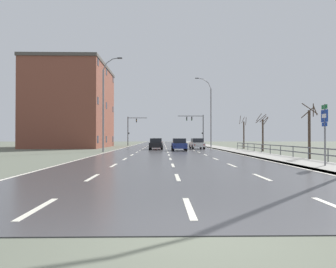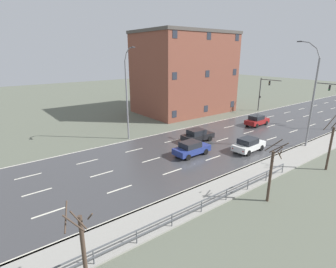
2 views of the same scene
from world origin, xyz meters
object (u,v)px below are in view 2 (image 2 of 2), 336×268
(street_lamp_midground, at_px, (312,98))
(brick_building, at_px, (184,73))
(street_lamp_left_bank, at_px, (127,96))
(car_near_left, at_px, (249,145))
(car_mid_centre, at_px, (191,148))
(car_far_right, at_px, (257,120))
(car_near_right, at_px, (197,135))
(traffic_signal_left, at_px, (263,90))

(street_lamp_midground, relative_size, brick_building, 0.71)
(street_lamp_left_bank, xyz_separation_m, car_near_left, (11.93, 8.36, -4.70))
(car_mid_centre, bearing_deg, car_far_right, 99.93)
(street_lamp_midground, xyz_separation_m, brick_building, (-23.55, 1.55, 1.33))
(street_lamp_midground, distance_m, brick_building, 23.64)
(street_lamp_left_bank, xyz_separation_m, car_near_right, (5.99, 6.22, -4.70))
(car_far_right, height_order, car_near_left, same)
(street_lamp_midground, relative_size, street_lamp_left_bank, 1.05)
(street_lamp_midground, bearing_deg, brick_building, 176.23)
(car_near_left, bearing_deg, street_lamp_left_bank, -148.10)
(street_lamp_midground, distance_m, car_mid_centre, 14.64)
(car_near_right, bearing_deg, street_lamp_midground, 46.09)
(car_mid_centre, bearing_deg, traffic_signal_left, 107.96)
(street_lamp_left_bank, distance_m, car_near_left, 15.31)
(traffic_signal_left, bearing_deg, brick_building, -127.35)
(street_lamp_left_bank, distance_m, car_near_right, 9.83)
(street_lamp_midground, relative_size, car_near_right, 2.85)
(street_lamp_left_bank, distance_m, traffic_signal_left, 28.20)
(car_mid_centre, bearing_deg, car_near_left, 62.35)
(car_near_right, distance_m, car_far_right, 12.30)
(car_far_right, height_order, car_mid_centre, same)
(car_far_right, distance_m, brick_building, 16.01)
(street_lamp_left_bank, bearing_deg, street_lamp_midground, 45.11)
(street_lamp_midground, bearing_deg, car_mid_centre, -115.44)
(car_mid_centre, xyz_separation_m, brick_building, (-17.63, 13.99, 6.28))
(car_near_right, relative_size, car_near_left, 0.99)
(car_near_right, height_order, brick_building, brick_building)
(traffic_signal_left, height_order, brick_building, brick_building)
(street_lamp_midground, height_order, car_mid_centre, street_lamp_midground)
(traffic_signal_left, distance_m, car_near_right, 22.90)
(car_mid_centre, relative_size, brick_building, 0.25)
(car_far_right, xyz_separation_m, brick_building, (-14.59, -2.02, 6.28))
(car_near_right, distance_m, car_mid_centre, 4.76)
(street_lamp_midground, distance_m, car_near_left, 8.76)
(street_lamp_left_bank, xyz_separation_m, car_mid_centre, (8.98, 2.52, -4.70))
(traffic_signal_left, relative_size, car_near_right, 1.47)
(car_near_right, distance_m, brick_building, 18.97)
(car_near_right, bearing_deg, car_near_left, 21.46)
(car_near_right, bearing_deg, car_mid_centre, -49.46)
(street_lamp_left_bank, relative_size, car_near_left, 2.67)
(street_lamp_left_bank, relative_size, car_near_right, 2.70)
(street_lamp_midground, xyz_separation_m, car_near_left, (-2.97, -6.59, -4.95))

